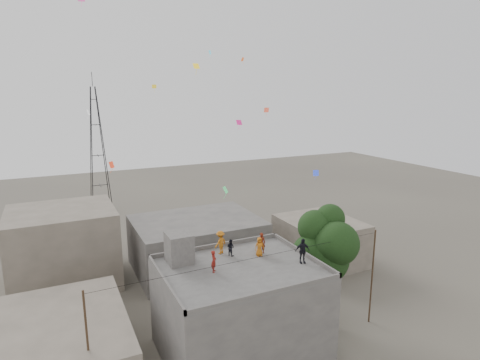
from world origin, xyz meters
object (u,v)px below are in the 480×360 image
object	(u,v)px
stair_head_box	(179,248)
tree	(326,246)
transmission_tower	(97,149)
person_red_adult	(261,243)
person_dark_adult	(302,251)

from	to	relation	value
stair_head_box	tree	world-z (taller)	tree
transmission_tower	person_red_adult	xyz separation A→B (m)	(6.46, -38.42, -2.22)
stair_head_box	person_red_adult	size ratio (longest dim) A/B	1.33
stair_head_box	transmission_tower	bearing A→B (deg)	91.23
tree	person_red_adult	xyz separation A→B (m)	(-4.91, 0.99, 0.75)
stair_head_box	tree	xyz separation A→B (m)	(10.57, -2.00, -1.00)
tree	person_red_adult	size ratio (longest dim) A/B	6.05
stair_head_box	person_dark_adult	bearing A→B (deg)	-26.68
tree	stair_head_box	bearing A→B (deg)	169.26
stair_head_box	person_red_adult	bearing A→B (deg)	-10.17
tree	transmission_tower	world-z (taller)	transmission_tower
person_red_adult	person_dark_adult	size ratio (longest dim) A/B	0.89
stair_head_box	person_dark_adult	xyz separation A→B (m)	(7.29, -3.66, -0.15)
stair_head_box	tree	bearing A→B (deg)	-10.74
transmission_tower	person_dark_adult	xyz separation A→B (m)	(8.09, -41.06, -2.12)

